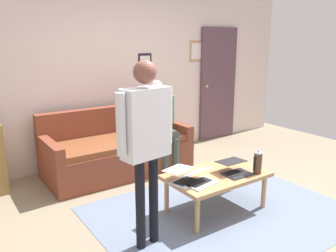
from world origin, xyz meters
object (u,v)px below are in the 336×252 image
object	(u,v)px
laptop_left	(235,169)
person_standing	(146,132)
couch	(117,151)
laptop_center	(199,179)
french_press	(258,163)
person_seated	(160,119)
laptop_right	(183,177)
interior_door	(218,84)
coffee_table	(216,178)

from	to	relation	value
laptop_left	person_standing	xyz separation A→B (m)	(1.13, 0.04, 0.60)
couch	laptop_center	bearing A→B (deg)	92.12
french_press	person_seated	bearing A→B (deg)	-83.96
laptop_right	french_press	bearing A→B (deg)	161.13
laptop_right	person_standing	bearing A→B (deg)	18.40
interior_door	laptop_right	bearing A→B (deg)	41.45
laptop_center	person_standing	bearing A→B (deg)	5.11
laptop_left	laptop_right	world-z (taller)	laptop_right
interior_door	couch	xyz separation A→B (m)	(2.35, 0.49, -0.72)
laptop_right	laptop_left	bearing A→B (deg)	166.92
coffee_table	laptop_left	distance (m)	0.22
laptop_left	laptop_right	bearing A→B (deg)	-13.08
french_press	person_standing	xyz separation A→B (m)	(1.33, -0.09, 0.52)
laptop_center	french_press	size ratio (longest dim) A/B	1.36
coffee_table	laptop_left	bearing A→B (deg)	149.27
person_standing	laptop_center	bearing A→B (deg)	-174.89
couch	laptop_left	xyz separation A→B (m)	(-0.55, 1.76, 0.16)
couch	french_press	size ratio (longest dim) A/B	7.36
laptop_right	person_standing	xyz separation A→B (m)	(0.54, 0.18, 0.60)
laptop_center	person_standing	distance (m)	0.89
interior_door	french_press	xyz separation A→B (m)	(1.59, 2.39, -0.48)
laptop_right	person_standing	world-z (taller)	person_standing
interior_door	person_standing	xyz separation A→B (m)	(2.93, 2.29, 0.05)
laptop_left	coffee_table	bearing A→B (deg)	-30.73
person_standing	laptop_left	bearing A→B (deg)	-178.01
french_press	person_standing	world-z (taller)	person_standing
person_standing	french_press	bearing A→B (deg)	175.94
laptop_center	laptop_left	bearing A→B (deg)	177.87
laptop_left	french_press	bearing A→B (deg)	146.32
interior_door	laptop_center	world-z (taller)	interior_door
laptop_left	person_standing	bearing A→B (deg)	1.99
interior_door	coffee_table	xyz separation A→B (m)	(1.97, 2.15, -0.65)
couch	person_standing	xyz separation A→B (m)	(0.58, 1.80, 0.77)
laptop_left	person_seated	size ratio (longest dim) A/B	0.26
couch	interior_door	bearing A→B (deg)	-168.14
coffee_table	french_press	size ratio (longest dim) A/B	4.03
laptop_right	person_seated	size ratio (longest dim) A/B	0.30
laptop_center	laptop_right	size ratio (longest dim) A/B	0.95
laptop_center	person_standing	size ratio (longest dim) A/B	0.22
coffee_table	laptop_center	xyz separation A→B (m)	(0.32, 0.08, 0.09)
coffee_table	laptop_left	world-z (taller)	laptop_left
coffee_table	interior_door	bearing A→B (deg)	-132.47
coffee_table	laptop_right	size ratio (longest dim) A/B	2.82
couch	coffee_table	size ratio (longest dim) A/B	1.83
interior_door	laptop_center	bearing A→B (deg)	44.36
coffee_table	person_standing	bearing A→B (deg)	8.39
couch	laptop_left	bearing A→B (deg)	107.46
laptop_left	french_press	size ratio (longest dim) A/B	1.22
couch	person_seated	world-z (taller)	person_seated
couch	laptop_center	xyz separation A→B (m)	(-0.06, 1.74, 0.16)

